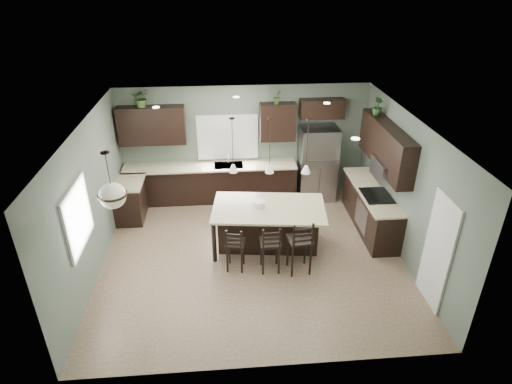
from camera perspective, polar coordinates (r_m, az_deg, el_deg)
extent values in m
plane|color=#9E8466|center=(8.84, -0.43, -8.43)|extent=(6.00, 6.00, 0.00)
cube|color=white|center=(7.80, 23.05, -7.39)|extent=(0.04, 0.82, 2.04)
cube|color=white|center=(10.50, -3.82, 7.32)|extent=(1.35, 0.02, 1.00)
cube|color=white|center=(7.70, -22.76, -3.11)|extent=(0.02, 1.10, 1.00)
cube|color=black|center=(10.25, -16.44, -1.16)|extent=(0.60, 0.90, 0.90)
cube|color=beige|center=(10.03, -16.68, 1.19)|extent=(0.66, 0.96, 0.04)
cube|color=black|center=(10.68, -6.01, 1.16)|extent=(4.20, 0.60, 0.90)
cube|color=beige|center=(10.46, -6.13, 3.40)|extent=(4.20, 0.66, 0.04)
cube|color=gray|center=(10.45, -3.67, 3.58)|extent=(0.70, 0.45, 0.01)
cylinder|color=silver|center=(10.37, -3.69, 4.24)|extent=(0.02, 0.02, 0.28)
cube|color=black|center=(10.34, -13.71, 8.62)|extent=(1.55, 0.34, 0.90)
cube|color=black|center=(10.30, 2.91, 9.30)|extent=(0.85, 0.34, 0.90)
cube|color=black|center=(10.40, 8.80, 10.93)|extent=(1.05, 0.34, 0.45)
cube|color=black|center=(9.84, 15.04, -2.23)|extent=(0.60, 2.35, 0.90)
cube|color=beige|center=(9.61, 15.27, 0.19)|extent=(0.66, 2.35, 0.04)
cube|color=black|center=(9.38, 15.81, -0.46)|extent=(0.58, 0.75, 0.02)
cube|color=gray|center=(9.52, 13.81, -3.15)|extent=(0.01, 0.72, 0.60)
cube|color=black|center=(9.25, 16.94, 5.88)|extent=(0.34, 2.35, 0.90)
cube|color=gray|center=(9.15, 16.88, 2.90)|extent=(0.40, 0.75, 0.40)
cube|color=gray|center=(10.67, 8.14, 3.82)|extent=(0.90, 0.74, 1.85)
cube|color=black|center=(8.87, 1.67, -4.65)|extent=(2.40, 1.54, 0.92)
cylinder|color=white|center=(8.60, 0.39, -1.64)|extent=(0.24, 0.24, 0.14)
cube|color=black|center=(8.23, -2.78, -7.43)|extent=(0.41, 0.41, 0.96)
cube|color=black|center=(8.17, 1.90, -7.38)|extent=(0.39, 0.39, 1.04)
cube|color=black|center=(8.15, 5.82, -7.07)|extent=(0.47, 0.47, 1.17)
imported|color=#395826|center=(10.15, -15.06, 12.05)|extent=(0.42, 0.38, 0.43)
imported|color=#375A27|center=(10.09, 2.86, 12.58)|extent=(0.22, 0.20, 0.34)
imported|color=#295324|center=(9.64, 15.90, 10.95)|extent=(0.27, 0.27, 0.38)
plane|color=#5D6B5D|center=(10.58, -1.61, 6.67)|extent=(6.00, 0.00, 6.00)
plane|color=#5D6B5D|center=(5.82, 1.65, -13.36)|extent=(6.00, 0.00, 6.00)
plane|color=#5D6B5D|center=(8.44, -21.24, -1.20)|extent=(0.00, 5.50, 5.50)
plane|color=#5D6B5D|center=(8.80, 19.39, 0.38)|extent=(0.00, 5.50, 5.50)
plane|color=white|center=(7.52, -0.51, 9.01)|extent=(6.00, 6.00, 0.00)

